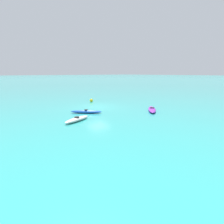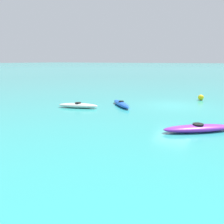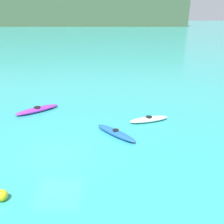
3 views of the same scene
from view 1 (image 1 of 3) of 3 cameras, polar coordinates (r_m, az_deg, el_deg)
name	(u,v)px [view 1 (image 1 of 3)]	position (r m, az deg, el deg)	size (l,w,h in m)	color
ground_plane	(98,106)	(21.37, -4.45, 1.79)	(600.00, 600.00, 0.00)	teal
kayak_blue	(86,112)	(17.86, -8.27, 0.12)	(2.62, 2.53, 0.37)	blue
kayak_purple	(152,109)	(19.21, 12.67, 0.81)	(2.96, 2.68, 0.37)	purple
kayak_white	(77,119)	(15.07, -11.18, -2.29)	(2.80, 1.52, 0.37)	white
buoy_yellow	(91,100)	(24.69, -6.64, 3.71)	(0.45, 0.45, 0.45)	yellow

